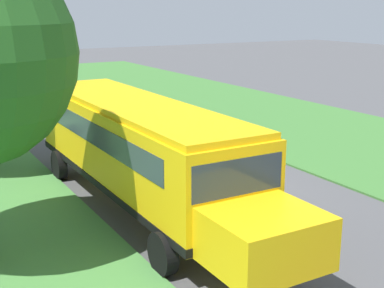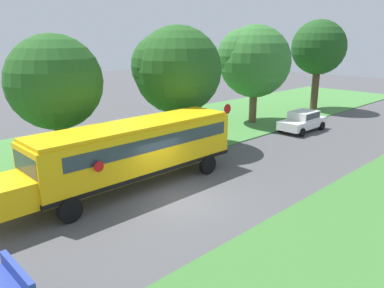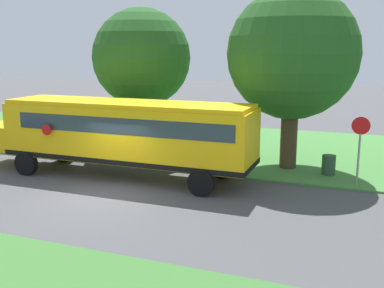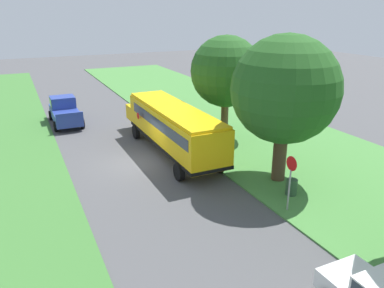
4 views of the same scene
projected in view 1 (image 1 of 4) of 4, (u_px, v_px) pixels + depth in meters
The scene contains 4 objects.
ground_plane at pixel (206, 188), 17.62m from camera, with size 120.00×120.00×0.00m, color #4C4C4F.
school_bus at pixel (139, 146), 15.33m from camera, with size 2.85×12.42×3.16m.
car_white_nearest at pixel (14, 100), 29.03m from camera, with size 2.02×4.40×1.56m.
stop_sign at pixel (4, 107), 22.17m from camera, with size 0.08×0.68×2.74m.
Camera 1 is at (-8.75, -14.24, 5.79)m, focal length 50.00 mm.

